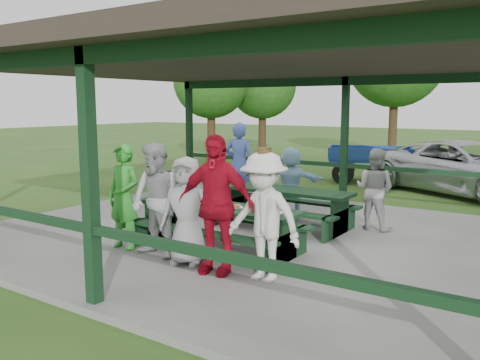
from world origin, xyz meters
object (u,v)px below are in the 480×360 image
Objects in this scene: contestant_grey_mid at (187,211)px; spectator_blue at (239,164)px; contestant_green at (124,197)px; spectator_grey at (375,189)px; pickup_truck at (467,168)px; contestant_grey_left at (156,201)px; picnic_table_far at (283,202)px; spectator_lblue at (291,182)px; contestant_red at (215,204)px; farm_trailer at (370,163)px; contestant_white_fedora at (264,217)px; picnic_table_near at (217,221)px.

spectator_blue is (-1.83, 4.09, 0.17)m from contestant_grey_mid.
spectator_grey is at bearing 50.76° from contestant_green.
contestant_green is 1.12× the size of spectator_grey.
contestant_grey_mid is 3.96m from spectator_grey.
pickup_truck is (3.60, 9.14, -0.23)m from contestant_green.
contestant_grey_left reaches higher than contestant_grey_mid.
picnic_table_far is 0.99m from spectator_lblue.
picnic_table_far is 1.81× the size of spectator_lblue.
contestant_grey_left reaches higher than spectator_grey.
farm_trailer is at bearing 86.86° from contestant_red.
contestant_red is (0.57, -0.06, 0.17)m from contestant_grey_mid.
contestant_red is at bearing -79.68° from picnic_table_far.
pickup_truck reaches higher than farm_trailer.
spectator_blue is (-3.14, 4.05, 0.10)m from contestant_white_fedora.
contestant_green is at bearing 50.79° from spectator_lblue.
contestant_grey_left is at bearing 62.68° from spectator_lblue.
spectator_grey is 5.61m from pickup_truck.
contestant_green is 1.96m from contestant_red.
spectator_grey is (1.57, 3.63, -0.03)m from contestant_grey_mid.
picnic_table_far is 0.51× the size of pickup_truck.
spectator_grey is at bearing 27.72° from picnic_table_far.
contestant_green is at bearing -178.77° from contestant_grey_left.
spectator_grey is at bearing 89.11° from contestant_white_fedora.
spectator_grey reaches higher than farm_trailer.
farm_trailer is (-0.83, 7.12, 0.02)m from picnic_table_far.
contestant_red is 0.37× the size of pickup_truck.
picnic_table_near is 1.65× the size of contestant_green.
contestant_green is at bearing -149.63° from picnic_table_near.
contestant_grey_mid is at bearing 98.50° from spectator_blue.
contestant_green is 9.83m from pickup_truck.
contestant_grey_left is 9.97m from farm_trailer.
contestant_grey_left reaches higher than picnic_table_near.
picnic_table_near is 1.46× the size of spectator_blue.
contestant_grey_mid is at bearing 71.77° from spectator_grey.
contestant_white_fedora reaches higher than contestant_grey_mid.
picnic_table_far is 3.09m from contestant_white_fedora.
farm_trailer is (-0.72, 9.12, 0.02)m from picnic_table_near.
spectator_grey is at bearing -160.67° from pickup_truck.
spectator_lblue is at bearing -178.51° from pickup_truck.
spectator_blue is at bearing -2.48° from spectator_grey.
contestant_red is at bearing -22.58° from contestant_grey_mid.
contestant_grey_mid is at bearing -106.09° from farm_trailer.
pickup_truck is at bearing -91.51° from spectator_grey.
contestant_grey_mid is 4.48m from spectator_blue.
contestant_grey_mid is at bearing -90.92° from picnic_table_far.
spectator_lblue is at bearing -105.91° from farm_trailer.
picnic_table_far is (0.11, 2.00, -0.00)m from picnic_table_near.
spectator_grey is (1.84, -0.10, 0.03)m from spectator_lblue.
picnic_table_near is 1.45× the size of contestant_red.
spectator_blue reaches higher than contestant_green.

